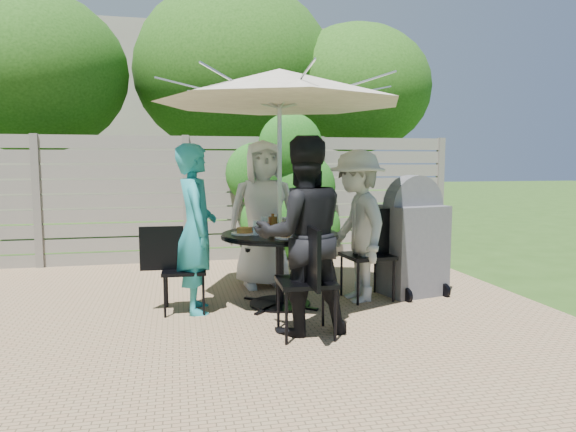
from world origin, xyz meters
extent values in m
plane|color=#294716|center=(0.00, 0.00, 0.00)|extent=(60.00, 60.00, 0.00)
cube|color=#937855|center=(0.00, 0.50, 0.01)|extent=(7.00, 6.00, 0.02)
cube|color=gray|center=(0.00, 3.00, 0.93)|extent=(8.00, 0.10, 1.85)
ellipsoid|color=#175814|center=(1.40, 2.85, 0.90)|extent=(1.20, 0.70, 1.80)
cube|color=#A59A8A|center=(0.00, 12.00, 2.50)|extent=(10.00, 6.00, 5.00)
ellipsoid|color=#1C4610|center=(-2.50, 5.00, 2.97)|extent=(3.20, 3.20, 2.72)
ellipsoid|color=#1C4610|center=(1.00, 5.50, 3.18)|extent=(3.80, 3.80, 3.23)
ellipsoid|color=#1C4610|center=(3.20, 4.80, 2.83)|extent=(2.80, 2.80, 2.38)
cylinder|color=black|center=(0.87, 0.47, 0.74)|extent=(1.20, 1.20, 0.03)
cylinder|color=black|center=(0.87, 0.47, 0.37)|extent=(0.08, 0.08, 0.74)
cylinder|color=black|center=(0.87, 0.47, 0.02)|extent=(0.62, 0.62, 0.04)
cylinder|color=silver|center=(0.87, 0.47, 1.13)|extent=(0.04, 0.04, 2.25)
cone|color=beige|center=(0.87, 0.47, 2.20)|extent=(2.52, 2.52, 0.34)
cube|color=black|center=(0.84, 1.42, 0.46)|extent=(0.47, 0.47, 0.04)
cube|color=black|center=(0.83, 1.65, 0.71)|extent=(0.05, 0.45, 0.46)
imported|color=silver|center=(0.84, 1.30, 0.86)|extent=(0.86, 0.57, 1.72)
cube|color=black|center=(-0.08, 0.44, 0.42)|extent=(0.43, 0.43, 0.03)
cube|color=black|center=(-0.29, 0.45, 0.65)|extent=(0.41, 0.04, 0.42)
imported|color=teal|center=(0.04, 0.44, 0.82)|extent=(0.41, 0.61, 1.64)
cube|color=black|center=(0.90, -0.48, 0.47)|extent=(0.48, 0.48, 0.04)
cube|color=black|center=(0.89, -0.71, 0.73)|extent=(0.05, 0.46, 0.47)
imported|color=black|center=(0.89, -0.36, 0.84)|extent=(0.84, 0.67, 1.69)
cube|color=black|center=(1.82, 0.50, 0.48)|extent=(0.52, 0.52, 0.04)
cube|color=black|center=(2.05, 0.53, 0.74)|extent=(0.47, 0.08, 0.48)
imported|color=#ACADA8|center=(1.70, 0.50, 0.80)|extent=(0.63, 1.05, 1.60)
cylinder|color=white|center=(0.85, 0.83, 0.77)|extent=(0.26, 0.26, 0.01)
cylinder|color=olive|center=(0.85, 0.83, 0.80)|extent=(0.15, 0.15, 0.05)
cylinder|color=white|center=(0.51, 0.46, 0.77)|extent=(0.26, 0.26, 0.01)
cylinder|color=olive|center=(0.51, 0.46, 0.80)|extent=(0.15, 0.15, 0.05)
cylinder|color=white|center=(0.88, 0.11, 0.77)|extent=(0.26, 0.26, 0.01)
cylinder|color=olive|center=(0.88, 0.11, 0.80)|extent=(0.15, 0.15, 0.05)
cylinder|color=white|center=(1.23, 0.48, 0.77)|extent=(0.26, 0.26, 0.01)
cylinder|color=olive|center=(1.23, 0.48, 0.80)|extent=(0.15, 0.15, 0.05)
cylinder|color=silver|center=(0.75, 0.73, 0.83)|extent=(0.07, 0.07, 0.14)
cylinder|color=silver|center=(0.61, 0.36, 0.83)|extent=(0.07, 0.07, 0.14)
cylinder|color=silver|center=(1.12, 0.58, 0.83)|extent=(0.07, 0.07, 0.14)
cylinder|color=#59280C|center=(0.80, 0.52, 0.84)|extent=(0.09, 0.09, 0.16)
cylinder|color=#C6B293|center=(0.96, 0.69, 0.82)|extent=(0.08, 0.08, 0.12)
cube|color=#525256|center=(2.38, 0.61, 0.50)|extent=(0.74, 0.62, 1.00)
cylinder|color=#525256|center=(2.38, 0.61, 1.00)|extent=(0.69, 0.33, 0.66)
camera|label=1|loc=(-0.14, -4.54, 1.47)|focal=32.00mm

